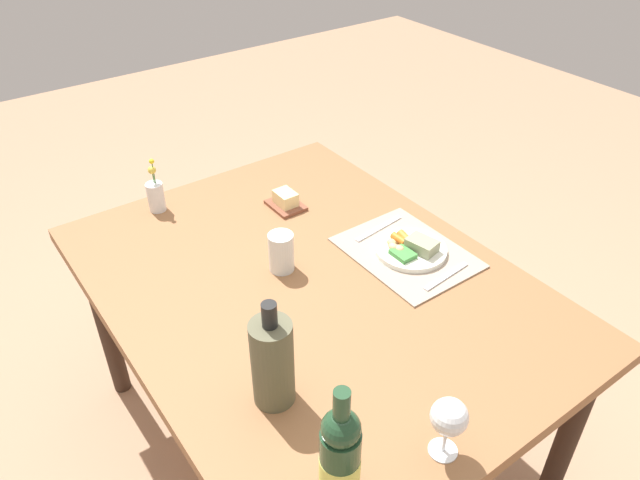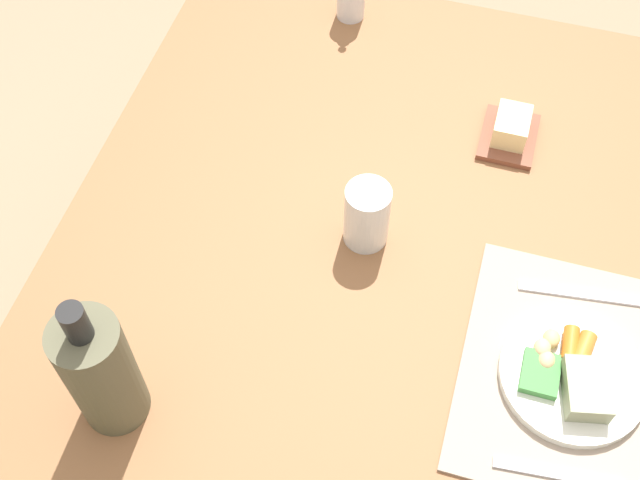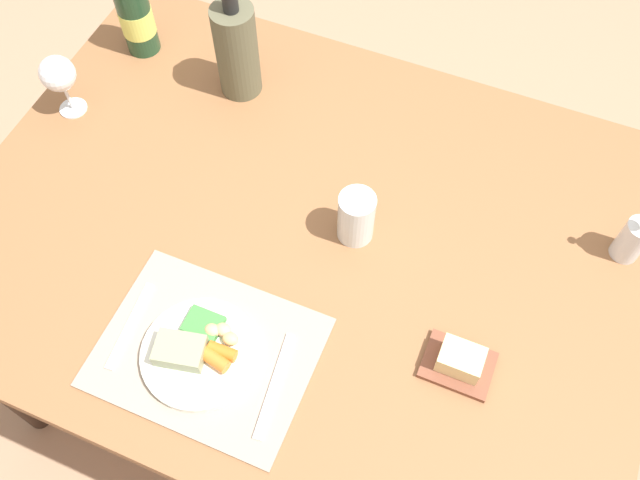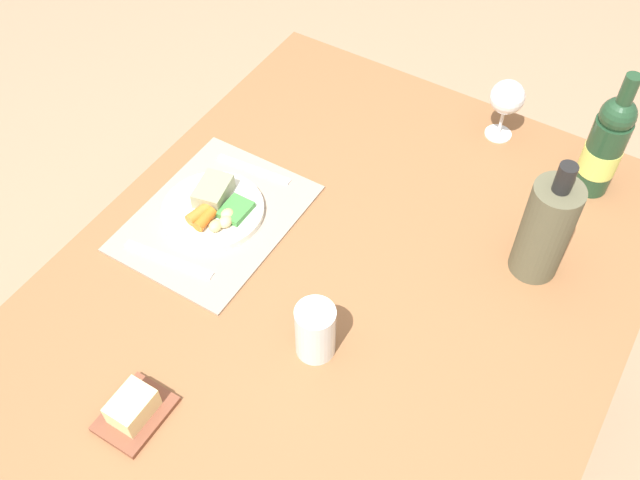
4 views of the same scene
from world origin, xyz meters
name	(u,v)px [view 2 (image 2 of 4)]	position (x,y,z in m)	size (l,w,h in m)	color
ground_plane	(355,449)	(0.00, 0.00, 0.00)	(8.00, 8.00, 0.00)	tan
dining_table	(368,313)	(0.00, 0.00, 0.68)	(1.46, 1.09, 0.75)	#8D5E39
placemat	(564,373)	(-0.06, -0.32, 0.75)	(0.40, 0.31, 0.01)	tan
dinner_plate	(573,375)	(-0.07, -0.33, 0.77)	(0.22, 0.22, 0.05)	white
fork	(559,474)	(-0.22, -0.33, 0.76)	(0.02, 0.19, 0.01)	silver
knife	(583,294)	(0.08, -0.33, 0.76)	(0.02, 0.21, 0.01)	silver
cooler_bottle	(101,371)	(-0.30, 0.31, 0.87)	(0.10, 0.10, 0.29)	brown
butter_dish	(510,131)	(0.38, -0.16, 0.77)	(0.13, 0.10, 0.06)	brown
water_tumbler	(367,218)	(0.10, 0.04, 0.80)	(0.08, 0.08, 0.12)	silver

